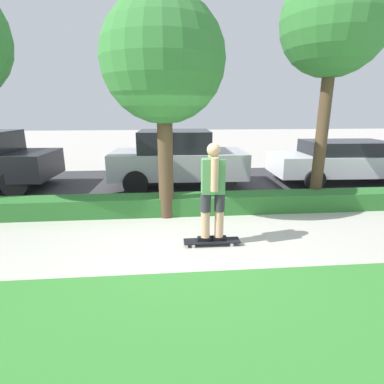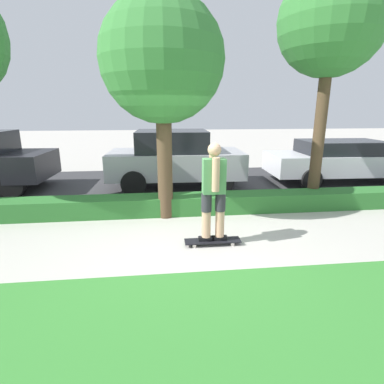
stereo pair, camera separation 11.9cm
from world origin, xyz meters
name	(u,v)px [view 1 (the left image)]	position (x,y,z in m)	size (l,w,h in m)	color
ground_plane	(184,243)	(0.00, 0.00, 0.00)	(60.00, 60.00, 0.00)	#BCB7AD
street_asphalt	(176,185)	(0.00, 4.20, 0.00)	(18.09, 5.00, 0.01)	#38383A
hedge_row	(180,204)	(0.00, 1.60, 0.20)	(18.09, 0.60, 0.41)	#2D702D
skateboard	(212,241)	(0.47, -0.11, 0.07)	(0.97, 0.24, 0.08)	black
skater_person	(213,190)	(0.47, -0.11, 0.98)	(0.50, 0.43, 1.67)	black
tree_mid	(163,62)	(-0.30, 1.40, 3.15)	(2.41, 2.41, 4.38)	brown
tree_far	(334,23)	(3.33, 1.92, 4.02)	(2.29, 2.29, 5.22)	brown
parked_car_middle	(178,158)	(0.07, 4.04, 0.86)	(3.97, 2.02, 1.67)	#B7B7BC
parked_car_rear	(347,160)	(5.43, 4.05, 0.71)	(4.83, 1.93, 1.32)	silver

